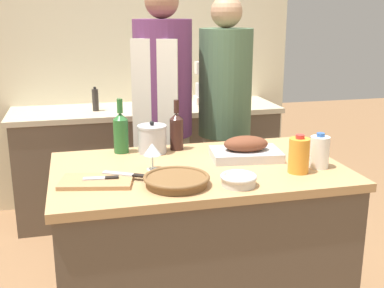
# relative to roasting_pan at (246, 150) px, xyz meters

# --- Properties ---
(kitchen_island) EXTENTS (1.39, 0.84, 0.91)m
(kitchen_island) POSITION_rel_roasting_pan_xyz_m (-0.27, -0.07, -0.50)
(kitchen_island) COLOR brown
(kitchen_island) RESTS_ON ground_plane
(back_counter) EXTENTS (2.14, 0.60, 0.89)m
(back_counter) POSITION_rel_roasting_pan_xyz_m (-0.27, 1.57, -0.51)
(back_counter) COLOR brown
(back_counter) RESTS_ON ground_plane
(back_wall) EXTENTS (2.64, 0.10, 2.55)m
(back_wall) POSITION_rel_roasting_pan_xyz_m (-0.27, 1.92, 0.32)
(back_wall) COLOR beige
(back_wall) RESTS_ON ground_plane
(roasting_pan) EXTENTS (0.37, 0.27, 0.12)m
(roasting_pan) POSITION_rel_roasting_pan_xyz_m (0.00, 0.00, 0.00)
(roasting_pan) COLOR #BCBCC1
(roasting_pan) RESTS_ON kitchen_island
(wicker_basket) EXTENTS (0.29, 0.29, 0.05)m
(wicker_basket) POSITION_rel_roasting_pan_xyz_m (-0.42, -0.30, -0.02)
(wicker_basket) COLOR brown
(wicker_basket) RESTS_ON kitchen_island
(cutting_board) EXTENTS (0.34, 0.25, 0.02)m
(cutting_board) POSITION_rel_roasting_pan_xyz_m (-0.76, -0.19, -0.04)
(cutting_board) COLOR #AD7F51
(cutting_board) RESTS_ON kitchen_island
(stock_pot) EXTENTS (0.15, 0.15, 0.17)m
(stock_pot) POSITION_rel_roasting_pan_xyz_m (-0.44, 0.23, 0.03)
(stock_pot) COLOR #B7B7BC
(stock_pot) RESTS_ON kitchen_island
(mixing_bowl) EXTENTS (0.16, 0.16, 0.05)m
(mixing_bowl) POSITION_rel_roasting_pan_xyz_m (-0.17, -0.37, -0.02)
(mixing_bowl) COLOR beige
(mixing_bowl) RESTS_ON kitchen_island
(juice_jug) EXTENTS (0.10, 0.10, 0.18)m
(juice_jug) POSITION_rel_roasting_pan_xyz_m (0.16, -0.27, 0.04)
(juice_jug) COLOR orange
(juice_jug) RESTS_ON kitchen_island
(milk_jug) EXTENTS (0.09, 0.09, 0.17)m
(milk_jug) POSITION_rel_roasting_pan_xyz_m (0.29, -0.22, 0.03)
(milk_jug) COLOR white
(milk_jug) RESTS_ON kitchen_island
(wine_bottle_green) EXTENTS (0.08, 0.08, 0.29)m
(wine_bottle_green) POSITION_rel_roasting_pan_xyz_m (-0.60, 0.26, 0.07)
(wine_bottle_green) COLOR #28662D
(wine_bottle_green) RESTS_ON kitchen_island
(wine_bottle_dark) EXTENTS (0.07, 0.07, 0.27)m
(wine_bottle_dark) POSITION_rel_roasting_pan_xyz_m (-0.31, 0.25, 0.06)
(wine_bottle_dark) COLOR #381E19
(wine_bottle_dark) RESTS_ON kitchen_island
(wine_glass_left) EXTENTS (0.08, 0.08, 0.13)m
(wine_glass_left) POSITION_rel_roasting_pan_xyz_m (-0.49, -0.06, 0.05)
(wine_glass_left) COLOR silver
(wine_glass_left) RESTS_ON kitchen_island
(knife_chef) EXTENTS (0.22, 0.14, 0.01)m
(knife_chef) POSITION_rel_roasting_pan_xyz_m (-0.61, -0.17, -0.02)
(knife_chef) COLOR #B7B7BC
(knife_chef) RESTS_ON cutting_board
(knife_paring) EXTENTS (0.16, 0.05, 0.01)m
(knife_paring) POSITION_rel_roasting_pan_xyz_m (-0.73, -0.19, -0.02)
(knife_paring) COLOR #B7B7BC
(knife_paring) RESTS_ON cutting_board
(stand_mixer) EXTENTS (0.18, 0.14, 0.35)m
(stand_mixer) POSITION_rel_roasting_pan_xyz_m (0.24, 1.63, 0.08)
(stand_mixer) COLOR silver
(stand_mixer) RESTS_ON back_counter
(condiment_bottle_tall) EXTENTS (0.06, 0.06, 0.16)m
(condiment_bottle_tall) POSITION_rel_roasting_pan_xyz_m (0.50, 1.49, 0.01)
(condiment_bottle_tall) COLOR #B28E2D
(condiment_bottle_tall) RESTS_ON back_counter
(condiment_bottle_short) EXTENTS (0.05, 0.05, 0.15)m
(condiment_bottle_short) POSITION_rel_roasting_pan_xyz_m (0.17, 1.45, 0.00)
(condiment_bottle_short) COLOR maroon
(condiment_bottle_short) RESTS_ON back_counter
(condiment_bottle_extra) EXTENTS (0.05, 0.05, 0.19)m
(condiment_bottle_extra) POSITION_rel_roasting_pan_xyz_m (-0.67, 1.53, 0.02)
(condiment_bottle_extra) COLOR #332D28
(condiment_bottle_extra) RESTS_ON back_counter
(person_cook_aproned) EXTENTS (0.40, 0.41, 1.80)m
(person_cook_aproned) POSITION_rel_roasting_pan_xyz_m (-0.28, 0.77, 0.04)
(person_cook_aproned) COLOR beige
(person_cook_aproned) RESTS_ON ground_plane
(person_cook_guest) EXTENTS (0.35, 0.35, 1.74)m
(person_cook_guest) POSITION_rel_roasting_pan_xyz_m (0.14, 0.79, 0.01)
(person_cook_guest) COLOR beige
(person_cook_guest) RESTS_ON ground_plane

